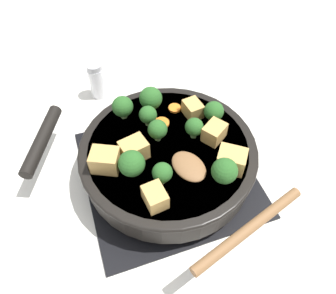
# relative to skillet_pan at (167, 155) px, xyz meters

# --- Properties ---
(ground_plane) EXTENTS (2.40, 2.40, 0.00)m
(ground_plane) POSITION_rel_skillet_pan_xyz_m (0.00, 0.00, -0.06)
(ground_plane) COLOR white
(front_burner_grate) EXTENTS (0.31, 0.31, 0.03)m
(front_burner_grate) POSITION_rel_skillet_pan_xyz_m (0.00, 0.00, -0.05)
(front_burner_grate) COLOR black
(front_burner_grate) RESTS_ON ground_plane
(skillet_pan) EXTENTS (0.33, 0.41, 0.06)m
(skillet_pan) POSITION_rel_skillet_pan_xyz_m (0.00, 0.00, 0.00)
(skillet_pan) COLOR black
(skillet_pan) RESTS_ON front_burner_grate
(wooden_spoon) EXTENTS (0.21, 0.20, 0.02)m
(wooden_spoon) POSITION_rel_skillet_pan_xyz_m (0.13, 0.04, 0.03)
(wooden_spoon) COLOR brown
(wooden_spoon) RESTS_ON skillet_pan
(tofu_cube_center_large) EXTENTS (0.04, 0.04, 0.03)m
(tofu_cube_center_large) POSITION_rel_skillet_pan_xyz_m (0.10, -0.05, 0.04)
(tofu_cube_center_large) COLOR tan
(tofu_cube_center_large) RESTS_ON skillet_pan
(tofu_cube_near_handle) EXTENTS (0.04, 0.05, 0.03)m
(tofu_cube_near_handle) POSITION_rel_skillet_pan_xyz_m (0.00, -0.06, 0.04)
(tofu_cube_near_handle) COLOR tan
(tofu_cube_near_handle) RESTS_ON skillet_pan
(tofu_cube_east_chunk) EXTENTS (0.04, 0.03, 0.03)m
(tofu_cube_east_chunk) POSITION_rel_skillet_pan_xyz_m (-0.06, 0.07, 0.04)
(tofu_cube_east_chunk) COLOR tan
(tofu_cube_east_chunk) RESTS_ON skillet_pan
(tofu_cube_west_chunk) EXTENTS (0.05, 0.05, 0.03)m
(tofu_cube_west_chunk) POSITION_rel_skillet_pan_xyz_m (0.01, 0.08, 0.04)
(tofu_cube_west_chunk) COLOR tan
(tofu_cube_west_chunk) RESTS_ON skillet_pan
(tofu_cube_back_piece) EXTENTS (0.06, 0.06, 0.04)m
(tofu_cube_back_piece) POSITION_rel_skillet_pan_xyz_m (0.07, 0.09, 0.04)
(tofu_cube_back_piece) COLOR tan
(tofu_cube_back_piece) RESTS_ON skillet_pan
(tofu_cube_front_piece) EXTENTS (0.05, 0.06, 0.04)m
(tofu_cube_front_piece) POSITION_rel_skillet_pan_xyz_m (0.01, -0.11, 0.04)
(tofu_cube_front_piece) COLOR tan
(tofu_cube_front_piece) RESTS_ON skillet_pan
(broccoli_floret_near_spoon) EXTENTS (0.04, 0.04, 0.05)m
(broccoli_floret_near_spoon) POSITION_rel_skillet_pan_xyz_m (-0.10, 0.01, 0.05)
(broccoli_floret_near_spoon) COLOR #709956
(broccoli_floret_near_spoon) RESTS_ON skillet_pan
(broccoli_floret_center_top) EXTENTS (0.04, 0.04, 0.05)m
(broccoli_floret_center_top) POSITION_rel_skillet_pan_xyz_m (0.04, -0.07, 0.05)
(broccoli_floret_center_top) COLOR #709956
(broccoli_floret_center_top) RESTS_ON skillet_pan
(broccoli_floret_east_rim) EXTENTS (0.03, 0.03, 0.04)m
(broccoli_floret_east_rim) POSITION_rel_skillet_pan_xyz_m (0.06, -0.03, 0.05)
(broccoli_floret_east_rim) COLOR #709956
(broccoli_floret_east_rim) RESTS_ON skillet_pan
(broccoli_floret_west_rim) EXTENTS (0.03, 0.03, 0.04)m
(broccoli_floret_west_rim) POSITION_rel_skillet_pan_xyz_m (-0.02, -0.01, 0.05)
(broccoli_floret_west_rim) COLOR #709956
(broccoli_floret_west_rim) RESTS_ON skillet_pan
(broccoli_floret_north_edge) EXTENTS (0.03, 0.03, 0.04)m
(broccoli_floret_north_edge) POSITION_rel_skillet_pan_xyz_m (-0.01, 0.05, 0.05)
(broccoli_floret_north_edge) COLOR #709956
(broccoli_floret_north_edge) RESTS_ON skillet_pan
(broccoli_floret_south_cluster) EXTENTS (0.04, 0.04, 0.04)m
(broccoli_floret_south_cluster) POSITION_rel_skillet_pan_xyz_m (-0.03, 0.10, 0.05)
(broccoli_floret_south_cluster) COLOR #709956
(broccoli_floret_south_cluster) RESTS_ON skillet_pan
(broccoli_floret_mid_floret) EXTENTS (0.04, 0.04, 0.05)m
(broccoli_floret_mid_floret) POSITION_rel_skillet_pan_xyz_m (-0.10, -0.05, 0.05)
(broccoli_floret_mid_floret) COLOR #709956
(broccoli_floret_mid_floret) RESTS_ON skillet_pan
(broccoli_floret_small_inner) EXTENTS (0.04, 0.04, 0.05)m
(broccoli_floret_small_inner) POSITION_rel_skillet_pan_xyz_m (0.10, 0.06, 0.05)
(broccoli_floret_small_inner) COLOR #709956
(broccoli_floret_small_inner) RESTS_ON skillet_pan
(broccoli_floret_tall_stem) EXTENTS (0.03, 0.03, 0.04)m
(broccoli_floret_tall_stem) POSITION_rel_skillet_pan_xyz_m (-0.06, -0.01, 0.05)
(broccoli_floret_tall_stem) COLOR #709956
(broccoli_floret_tall_stem) RESTS_ON skillet_pan
(carrot_slice_orange_thin) EXTENTS (0.03, 0.03, 0.01)m
(carrot_slice_orange_thin) POSITION_rel_skillet_pan_xyz_m (-0.05, 0.01, 0.03)
(carrot_slice_orange_thin) COLOR orange
(carrot_slice_orange_thin) RESTS_ON skillet_pan
(carrot_slice_near_center) EXTENTS (0.02, 0.02, 0.01)m
(carrot_slice_near_center) POSITION_rel_skillet_pan_xyz_m (-0.08, 0.04, 0.03)
(carrot_slice_near_center) COLOR orange
(carrot_slice_near_center) RESTS_ON skillet_pan
(salt_shaker) EXTENTS (0.04, 0.04, 0.09)m
(salt_shaker) POSITION_rel_skillet_pan_xyz_m (-0.26, -0.08, -0.01)
(salt_shaker) COLOR white
(salt_shaker) RESTS_ON ground_plane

